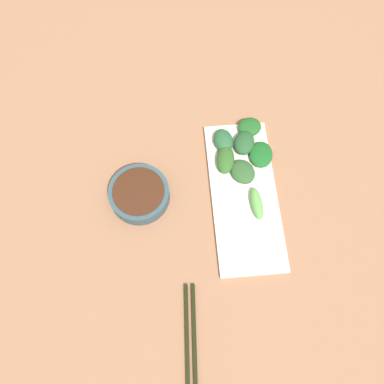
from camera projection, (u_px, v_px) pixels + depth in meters
name	position (u px, v px, depth m)	size (l,w,h in m)	color
tabletop	(206.00, 197.00, 0.94)	(2.10, 2.10, 0.02)	#94664A
sauce_bowl	(139.00, 194.00, 0.91)	(0.14, 0.14, 0.04)	#304A54
serving_plate	(244.00, 195.00, 0.93)	(0.16, 0.38, 0.01)	silver
broccoli_leafy_0	(244.00, 143.00, 0.96)	(0.05, 0.07, 0.03)	#234E29
broccoli_leafy_1	(250.00, 127.00, 0.98)	(0.06, 0.05, 0.02)	#1E5520
broccoli_leafy_2	(225.00, 159.00, 0.94)	(0.04, 0.08, 0.03)	#2C5922
broccoli_leafy_3	(223.00, 140.00, 0.96)	(0.05, 0.06, 0.03)	#255732
broccoli_leafy_4	(261.00, 155.00, 0.95)	(0.06, 0.07, 0.02)	#18571F
broccoli_leafy_5	(243.00, 172.00, 0.93)	(0.06, 0.07, 0.02)	#2C5329
broccoli_stalk_6	(257.00, 203.00, 0.90)	(0.03, 0.08, 0.02)	#5DA84C
chopsticks	(191.00, 341.00, 0.81)	(0.04, 0.23, 0.01)	black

